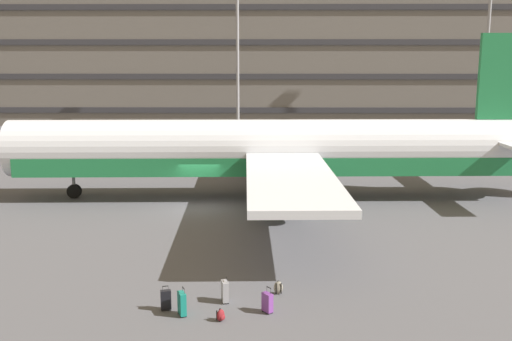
# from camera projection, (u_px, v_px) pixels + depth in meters

# --- Properties ---
(ground_plane) EXTENTS (600.00, 600.00, 0.00)m
(ground_plane) POSITION_uv_depth(u_px,v_px,m) (198.00, 207.00, 35.45)
(ground_plane) COLOR #4C4C51
(terminal_structure) EXTENTS (132.41, 18.44, 17.31)m
(terminal_structure) POSITION_uv_depth(u_px,v_px,m) (235.00, 59.00, 83.92)
(terminal_structure) COLOR #605B56
(terminal_structure) RESTS_ON ground_plane
(airliner) EXTENTS (38.22, 30.85, 10.41)m
(airliner) POSITION_uv_depth(u_px,v_px,m) (272.00, 150.00, 37.39)
(airliner) COLOR silver
(airliner) RESTS_ON ground_plane
(light_mast_left) EXTENTS (1.80, 0.50, 21.53)m
(light_mast_left) POSITION_uv_depth(u_px,v_px,m) (237.00, 27.00, 68.65)
(light_mast_left) COLOR gray
(light_mast_left) RESTS_ON ground_plane
(light_mast_center_left) EXTENTS (1.80, 0.50, 24.20)m
(light_mast_center_left) POSITION_uv_depth(u_px,v_px,m) (489.00, 14.00, 68.13)
(light_mast_center_left) COLOR gray
(light_mast_center_left) RESTS_ON ground_plane
(suitcase_orange) EXTENTS (0.41, 0.28, 0.90)m
(suitcase_orange) POSITION_uv_depth(u_px,v_px,m) (166.00, 300.00, 20.94)
(suitcase_orange) COLOR black
(suitcase_orange) RESTS_ON ground_plane
(suitcase_silver) EXTENTS (0.38, 0.52, 1.03)m
(suitcase_silver) POSITION_uv_depth(u_px,v_px,m) (182.00, 303.00, 20.50)
(suitcase_silver) COLOR #147266
(suitcase_silver) RESTS_ON ground_plane
(suitcase_laid_flat) EXTENTS (0.43, 0.46, 0.94)m
(suitcase_laid_flat) POSITION_uv_depth(u_px,v_px,m) (267.00, 302.00, 20.75)
(suitcase_laid_flat) COLOR #72388C
(suitcase_laid_flat) RESTS_ON ground_plane
(suitcase_large) EXTENTS (0.32, 0.49, 0.94)m
(suitcase_large) POSITION_uv_depth(u_px,v_px,m) (225.00, 291.00, 21.62)
(suitcase_large) COLOR gray
(suitcase_large) RESTS_ON ground_plane
(backpack_black) EXTENTS (0.37, 0.26, 0.57)m
(backpack_black) POSITION_uv_depth(u_px,v_px,m) (278.00, 288.00, 22.40)
(backpack_black) COLOR gray
(backpack_black) RESTS_ON ground_plane
(backpack_small) EXTENTS (0.37, 0.39, 0.47)m
(backpack_small) POSITION_uv_depth(u_px,v_px,m) (221.00, 315.00, 20.11)
(backpack_small) COLOR maroon
(backpack_small) RESTS_ON ground_plane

